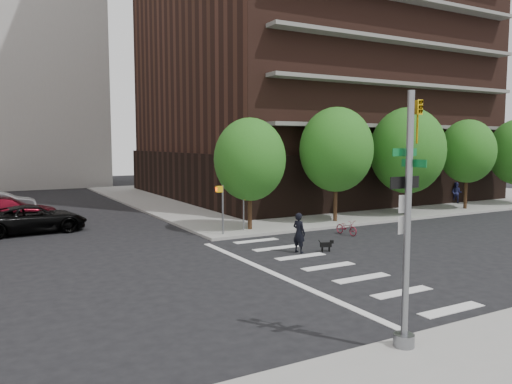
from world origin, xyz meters
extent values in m
plane|color=black|center=(0.00, 0.00, 0.00)|extent=(120.00, 120.00, 0.00)
cube|color=gray|center=(20.50, 23.50, 0.07)|extent=(39.00, 33.00, 0.15)
cube|color=silver|center=(3.00, -6.00, 0.01)|extent=(2.40, 0.50, 0.01)
cube|color=silver|center=(3.00, -4.00, 0.01)|extent=(2.40, 0.50, 0.01)
cube|color=silver|center=(3.00, -2.00, 0.01)|extent=(2.40, 0.50, 0.01)
cube|color=silver|center=(3.00, 0.00, 0.01)|extent=(2.40, 0.50, 0.01)
cube|color=silver|center=(3.00, 2.00, 0.01)|extent=(2.40, 0.50, 0.01)
cube|color=silver|center=(3.00, 4.00, 0.01)|extent=(2.40, 0.50, 0.01)
cube|color=silver|center=(3.00, 6.00, 0.01)|extent=(2.40, 0.50, 0.01)
cube|color=silver|center=(0.50, 0.00, 0.01)|extent=(0.30, 13.00, 0.01)
cube|color=black|center=(18.00, 24.00, 2.15)|extent=(25.50, 25.50, 4.00)
cube|color=maroon|center=(31.20, 14.50, 2.95)|extent=(1.40, 5.00, 0.20)
cylinder|color=#301E11|center=(4.00, 8.50, 1.30)|extent=(0.24, 0.24, 2.30)
sphere|color=#235B19|center=(4.00, 8.50, 4.05)|extent=(4.00, 4.00, 4.00)
cylinder|color=#301E11|center=(10.00, 8.50, 1.45)|extent=(0.24, 0.24, 2.60)
sphere|color=#235B19|center=(10.00, 8.50, 4.55)|extent=(4.50, 4.50, 4.50)
cylinder|color=#301E11|center=(16.00, 8.50, 1.30)|extent=(0.24, 0.24, 2.30)
sphere|color=#235B19|center=(16.00, 8.50, 4.45)|extent=(5.00, 5.00, 5.00)
cylinder|color=#301E11|center=(22.00, 8.50, 1.45)|extent=(0.24, 0.24, 2.60)
sphere|color=#235B19|center=(22.00, 8.50, 4.35)|extent=(4.00, 4.00, 4.00)
cylinder|color=slate|center=(-0.50, -7.50, 3.15)|extent=(0.16, 0.16, 6.00)
cylinder|color=slate|center=(-0.50, -7.50, 0.30)|extent=(0.50, 0.50, 0.30)
imported|color=gold|center=(-0.25, -7.50, 5.45)|extent=(0.16, 0.20, 1.00)
cube|color=#0A5926|center=(-0.50, -7.35, 4.75)|extent=(0.75, 0.02, 0.18)
cube|color=#0A5926|center=(-0.35, -7.50, 4.50)|extent=(0.02, 0.75, 0.18)
cube|color=black|center=(-0.50, -7.38, 4.05)|extent=(0.90, 0.02, 0.28)
cube|color=silver|center=(-0.50, -7.38, 3.55)|extent=(0.32, 0.02, 0.42)
cube|color=silver|center=(-0.50, -7.38, 3.05)|extent=(0.32, 0.02, 0.42)
cylinder|color=slate|center=(2.00, 7.80, 1.45)|extent=(0.10, 0.10, 2.60)
cube|color=gold|center=(1.80, 7.80, 2.55)|extent=(0.32, 0.25, 0.32)
cylinder|color=slate|center=(3.50, 8.30, 1.25)|extent=(0.08, 0.08, 2.20)
cube|color=gold|center=(3.50, 8.15, 2.15)|extent=(0.64, 0.02, 0.64)
imported|color=black|center=(-6.60, 14.00, 0.77)|extent=(2.94, 5.72, 1.55)
imported|color=#490510|center=(-7.81, 17.59, 0.87)|extent=(2.62, 6.05, 1.73)
imported|color=#A0A3A8|center=(-7.79, 23.89, 0.74)|extent=(1.86, 4.57, 1.47)
imported|color=maroon|center=(8.11, 5.11, 0.40)|extent=(0.65, 1.57, 0.81)
imported|color=black|center=(3.39, 2.71, 0.91)|extent=(0.76, 0.60, 1.83)
cube|color=black|center=(4.59, 2.28, 0.32)|extent=(0.53, 0.32, 0.20)
cube|color=black|center=(4.85, 2.19, 0.45)|extent=(0.18, 0.16, 0.15)
cylinder|color=black|center=(4.74, 2.33, 0.11)|extent=(0.05, 0.05, 0.22)
cylinder|color=black|center=(4.43, 2.23, 0.11)|extent=(0.05, 0.05, 0.22)
imported|color=navy|center=(24.12, 11.00, 0.99)|extent=(0.99, 0.90, 1.67)
camera|label=1|loc=(-9.13, -15.77, 4.97)|focal=35.00mm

